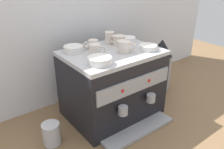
{
  "coord_description": "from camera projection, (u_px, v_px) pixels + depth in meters",
  "views": [
    {
      "loc": [
        -0.81,
        -1.06,
        0.92
      ],
      "look_at": [
        0.0,
        0.0,
        0.29
      ],
      "focal_mm": 36.76,
      "sensor_mm": 36.0,
      "label": 1
    }
  ],
  "objects": [
    {
      "name": "tiled_backsplash_wall",
      "position": [
        81.0,
        24.0,
        1.62
      ],
      "size": [
        2.8,
        0.03,
        1.1
      ],
      "primitive_type": "cube",
      "color": "silver",
      "rests_on": "ground_plane"
    },
    {
      "name": "ceramic_cup_1",
      "position": [
        110.0,
        38.0,
        1.54
      ],
      "size": [
        0.06,
        0.1,
        0.08
      ],
      "color": "beige",
      "rests_on": "espresso_machine"
    },
    {
      "name": "ceramic_bowl_1",
      "position": [
        73.0,
        49.0,
        1.38
      ],
      "size": [
        0.12,
        0.12,
        0.04
      ],
      "color": "white",
      "rests_on": "espresso_machine"
    },
    {
      "name": "ground_plane",
      "position": [
        112.0,
        112.0,
        1.6
      ],
      "size": [
        4.0,
        4.0,
        0.0
      ],
      "primitive_type": "plane",
      "color": "brown"
    },
    {
      "name": "ceramic_cup_3",
      "position": [
        119.0,
        41.0,
        1.49
      ],
      "size": [
        0.1,
        0.09,
        0.07
      ],
      "color": "beige",
      "rests_on": "espresso_machine"
    },
    {
      "name": "espresso_machine",
      "position": [
        112.0,
        84.0,
        1.5
      ],
      "size": [
        0.59,
        0.54,
        0.45
      ],
      "color": "black",
      "rests_on": "ground_plane"
    },
    {
      "name": "ceramic_bowl_2",
      "position": [
        100.0,
        61.0,
        1.21
      ],
      "size": [
        0.13,
        0.13,
        0.04
      ],
      "color": "white",
      "rests_on": "espresso_machine"
    },
    {
      "name": "ceramic_cup_4",
      "position": [
        93.0,
        45.0,
        1.42
      ],
      "size": [
        0.09,
        0.07,
        0.06
      ],
      "color": "beige",
      "rests_on": "espresso_machine"
    },
    {
      "name": "ceramic_cup_0",
      "position": [
        95.0,
        50.0,
        1.33
      ],
      "size": [
        0.09,
        0.08,
        0.07
      ],
      "color": "beige",
      "rests_on": "espresso_machine"
    },
    {
      "name": "milk_pitcher",
      "position": [
        51.0,
        134.0,
        1.29
      ],
      "size": [
        0.1,
        0.1,
        0.13
      ],
      "primitive_type": "cylinder",
      "color": "#B7B7BC",
      "rests_on": "ground_plane"
    },
    {
      "name": "ceramic_bowl_0",
      "position": [
        128.0,
        39.0,
        1.58
      ],
      "size": [
        0.1,
        0.1,
        0.03
      ],
      "color": "white",
      "rests_on": "espresso_machine"
    },
    {
      "name": "ceramic_cup_2",
      "position": [
        124.0,
        47.0,
        1.37
      ],
      "size": [
        0.11,
        0.09,
        0.07
      ],
      "color": "beige",
      "rests_on": "espresso_machine"
    },
    {
      "name": "coffee_grinder",
      "position": [
        160.0,
        65.0,
        1.84
      ],
      "size": [
        0.18,
        0.18,
        0.41
      ],
      "color": "#939399",
      "rests_on": "ground_plane"
    },
    {
      "name": "ceramic_bowl_3",
      "position": [
        148.0,
        47.0,
        1.42
      ],
      "size": [
        0.11,
        0.11,
        0.03
      ],
      "color": "white",
      "rests_on": "espresso_machine"
    }
  ]
}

